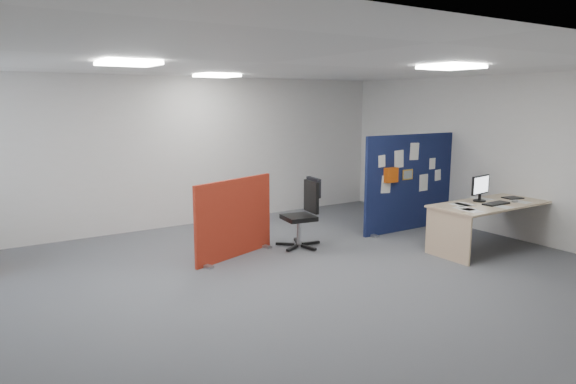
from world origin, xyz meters
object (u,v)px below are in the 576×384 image
red_divider (235,219)px  office_chair (305,209)px  monitor_main (480,187)px  main_desk (487,213)px  navy_divider (409,183)px

red_divider → office_chair: (1.17, -0.12, 0.04)m
monitor_main → red_divider: size_ratio=0.31×
main_desk → office_chair: (-2.28, 1.62, 0.04)m
main_desk → monitor_main: 0.41m
main_desk → office_chair: size_ratio=1.82×
main_desk → office_chair: 2.80m
main_desk → monitor_main: monitor_main is taller
navy_divider → main_desk: size_ratio=1.06×
monitor_main → red_divider: bearing=146.0°
navy_divider → main_desk: bearing=-85.7°
monitor_main → office_chair: bearing=137.7°
navy_divider → office_chair: navy_divider is taller
navy_divider → red_divider: (-3.33, 0.21, -0.28)m
navy_divider → red_divider: bearing=176.3°
monitor_main → office_chair: (-2.25, 1.49, -0.35)m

